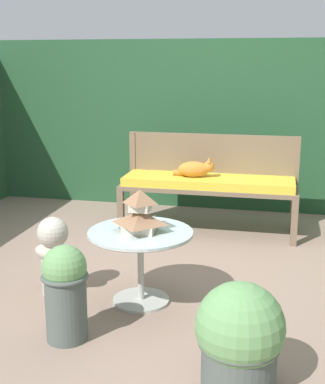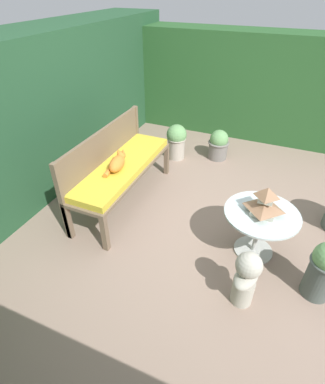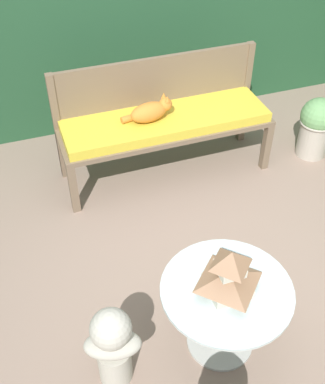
{
  "view_description": "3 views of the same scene",
  "coord_description": "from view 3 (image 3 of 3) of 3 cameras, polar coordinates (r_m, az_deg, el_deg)",
  "views": [
    {
      "loc": [
        0.79,
        -3.86,
        1.65
      ],
      "look_at": [
        -0.22,
        0.62,
        0.51
      ],
      "focal_mm": 50.0,
      "sensor_mm": 36.0,
      "label": 1
    },
    {
      "loc": [
        -2.52,
        -0.51,
        2.35
      ],
      "look_at": [
        -0.22,
        0.48,
        0.55
      ],
      "focal_mm": 28.0,
      "sensor_mm": 36.0,
      "label": 2
    },
    {
      "loc": [
        -0.96,
        -1.9,
        2.61
      ],
      "look_at": [
        -0.15,
        0.45,
        0.41
      ],
      "focal_mm": 45.0,
      "sensor_mm": 36.0,
      "label": 3
    }
  ],
  "objects": [
    {
      "name": "pagoda_birdhouse",
      "position": [
        2.55,
        7.91,
        -9.61
      ],
      "size": [
        0.29,
        0.29,
        0.29
      ],
      "color": "beige",
      "rests_on": "patio_table"
    },
    {
      "name": "potted_plant_table_far",
      "position": [
        4.38,
        17.78,
        7.52
      ],
      "size": [
        0.31,
        0.31,
        0.55
      ],
      "color": "#ADA393",
      "rests_on": "ground"
    },
    {
      "name": "foliage_hedge_back",
      "position": [
        4.77,
        -6.75,
        20.72
      ],
      "size": [
        6.4,
        0.92,
        1.87
      ],
      "primitive_type": "cube",
      "color": "#234C2D",
      "rests_on": "ground"
    },
    {
      "name": "garden_bench",
      "position": [
        3.87,
        0.37,
        8.0
      ],
      "size": [
        1.7,
        0.52,
        0.55
      ],
      "color": "brown",
      "rests_on": "ground"
    },
    {
      "name": "bench_backrest",
      "position": [
        3.95,
        -0.8,
        12.38
      ],
      "size": [
        1.7,
        0.06,
        0.94
      ],
      "color": "brown",
      "rests_on": "ground"
    },
    {
      "name": "patio_table",
      "position": [
        2.73,
        7.45,
        -12.68
      ],
      "size": [
        0.72,
        0.72,
        0.52
      ],
      "color": "#B7B7B2",
      "rests_on": "ground"
    },
    {
      "name": "garden_bust",
      "position": [
        2.69,
        -5.92,
        -17.57
      ],
      "size": [
        0.35,
        0.25,
        0.57
      ],
      "rotation": [
        0.0,
        0.0,
        -0.27
      ],
      "color": "#B7B2A3",
      "rests_on": "ground"
    },
    {
      "name": "ground",
      "position": [
        3.37,
        4.95,
        -9.51
      ],
      "size": [
        30.0,
        30.0,
        0.0
      ],
      "primitive_type": "plane",
      "color": "gray"
    },
    {
      "name": "cat",
      "position": [
        3.74,
        -1.44,
        9.55
      ],
      "size": [
        0.41,
        0.2,
        0.19
      ],
      "rotation": [
        0.0,
        0.0,
        0.16
      ],
      "color": "orange",
      "rests_on": "garden_bench"
    }
  ]
}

